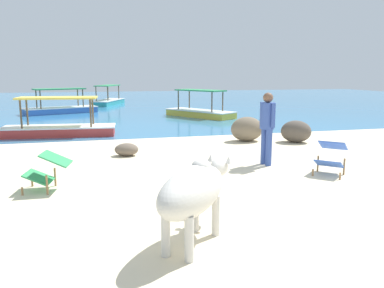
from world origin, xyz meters
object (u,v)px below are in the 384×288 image
at_px(deck_chair_near, 47,169).
at_px(boat_yellow, 200,111).
at_px(cow, 194,190).
at_px(boat_teal, 108,100).
at_px(person_standing, 267,123).
at_px(boat_blue, 61,108).
at_px(deck_chair_far, 331,155).
at_px(boat_red, 59,127).

distance_m(deck_chair_near, boat_yellow, 12.23).
bearing_deg(cow, boat_teal, 39.96).
xyz_separation_m(cow, person_standing, (2.60, 3.56, 0.28)).
bearing_deg(boat_blue, deck_chair_near, 71.81).
xyz_separation_m(cow, deck_chair_far, (3.54, 2.50, -0.28)).
height_order(boat_teal, boat_blue, same).
distance_m(boat_yellow, boat_blue, 7.41).
distance_m(deck_chair_far, boat_teal, 19.90).
bearing_deg(cow, deck_chair_far, -15.28).
distance_m(cow, person_standing, 4.42).
distance_m(boat_teal, boat_blue, 5.81).
bearing_deg(deck_chair_near, cow, 135.05).
relative_size(deck_chair_near, boat_red, 0.22).
bearing_deg(cow, person_standing, 3.33).
bearing_deg(boat_blue, boat_red, 72.35).
relative_size(deck_chair_near, boat_yellow, 0.23).
xyz_separation_m(boat_yellow, boat_teal, (-3.98, 8.53, 0.00)).
height_order(person_standing, boat_yellow, person_standing).
relative_size(boat_teal, boat_blue, 1.00).
bearing_deg(deck_chair_near, deck_chair_far, -172.87).
xyz_separation_m(cow, boat_yellow, (3.81, 13.51, -0.42)).
bearing_deg(person_standing, boat_yellow, 71.98).
xyz_separation_m(cow, boat_teal, (-0.18, 22.05, -0.42)).
bearing_deg(cow, deck_chair_near, 75.06).
xyz_separation_m(boat_teal, boat_red, (-2.09, -12.82, 0.00)).
xyz_separation_m(deck_chair_near, boat_yellow, (5.75, 10.79, -0.13)).
height_order(boat_yellow, boat_teal, same).
bearing_deg(boat_yellow, deck_chair_far, -33.54).
height_order(person_standing, boat_teal, person_standing).
bearing_deg(deck_chair_near, boat_teal, -85.73).
height_order(cow, deck_chair_far, cow).
bearing_deg(boat_teal, cow, -157.29).
relative_size(cow, boat_yellow, 0.43).
distance_m(cow, boat_blue, 17.10).
relative_size(boat_yellow, boat_teal, 0.97).
bearing_deg(deck_chair_far, person_standing, -93.79).
xyz_separation_m(boat_yellow, boat_blue, (-6.60, 3.35, 0.00)).
xyz_separation_m(person_standing, boat_red, (-4.87, 5.66, -0.70)).
relative_size(deck_chair_near, deck_chair_far, 0.92).
relative_size(cow, boat_red, 0.43).
height_order(cow, boat_teal, boat_teal).
distance_m(cow, deck_chair_near, 3.36).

